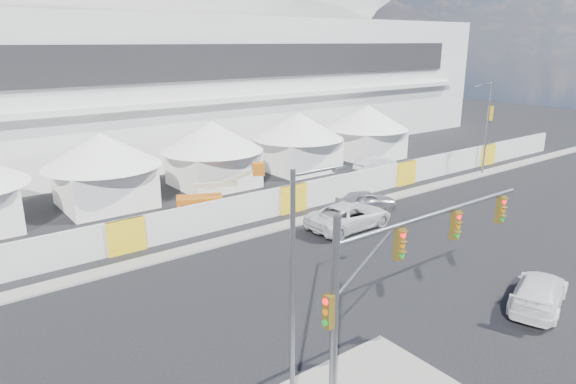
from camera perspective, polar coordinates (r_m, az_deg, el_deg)
ground at (r=23.04m, az=11.00°, el=-14.36°), size 160.00×160.00×0.00m
far_curb at (r=44.85m, az=16.39°, el=0.76°), size 80.00×1.20×0.12m
stadium at (r=59.42m, az=-13.89°, el=13.85°), size 80.00×24.80×21.98m
tent_row at (r=40.95m, az=-13.92°, el=3.95°), size 53.40×8.40×5.40m
hoarding_fence at (r=36.19m, az=0.46°, el=-0.71°), size 70.00×0.25×2.00m
scaffold_tower at (r=78.46m, az=14.48°, el=11.81°), size 4.40×4.40×12.00m
sedan_silver at (r=36.92m, az=8.65°, el=-0.96°), size 3.02×4.72×1.50m
pickup_curb at (r=33.35m, az=6.86°, el=-2.63°), size 2.92×6.12×1.68m
pickup_near at (r=26.34m, az=26.12°, el=-9.92°), size 3.62×5.46×1.47m
lot_car_a at (r=48.36m, az=9.69°, el=3.12°), size 1.64×4.37×1.42m
traffic_mast at (r=16.77m, az=10.51°, el=-11.04°), size 9.40×0.67×6.92m
streetlight_median at (r=16.00m, az=1.12°, el=-9.29°), size 2.21×0.22×8.00m
streetlight_curb at (r=48.91m, az=21.21°, el=7.30°), size 2.46×0.55×8.30m
boom_lift at (r=37.55m, az=-9.00°, el=-0.49°), size 6.61×2.64×3.23m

